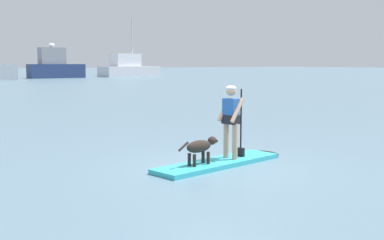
% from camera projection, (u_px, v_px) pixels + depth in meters
% --- Properties ---
extents(ground_plane, '(400.00, 400.00, 0.00)m').
position_uv_depth(ground_plane, '(218.00, 165.00, 10.68)').
color(ground_plane, slate).
extents(paddleboard, '(3.61, 1.34, 0.10)m').
position_uv_depth(paddleboard, '(225.00, 162.00, 10.83)').
color(paddleboard, '#33B2BF').
rests_on(paddleboard, ground_plane).
extents(person_paddler, '(0.64, 0.53, 1.63)m').
position_uv_depth(person_paddler, '(231.00, 117.00, 10.85)').
color(person_paddler, tan).
rests_on(person_paddler, paddleboard).
extents(dog, '(1.14, 0.33, 0.56)m').
position_uv_depth(dog, '(201.00, 147.00, 10.26)').
color(dog, '#2D231E').
rests_on(dog, paddleboard).
extents(moored_boat_outer, '(8.04, 2.78, 5.08)m').
position_uv_depth(moored_boat_outer, '(55.00, 67.00, 71.96)').
color(moored_boat_outer, navy).
rests_on(moored_boat_outer, ground_plane).
extents(moored_boat_center, '(10.58, 4.86, 9.36)m').
position_uv_depth(moored_boat_center, '(128.00, 68.00, 79.96)').
color(moored_boat_center, silver).
rests_on(moored_boat_center, ground_plane).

